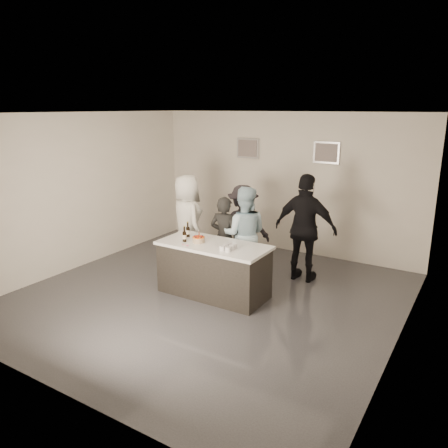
# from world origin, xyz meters

# --- Properties ---
(floor) EXTENTS (6.00, 6.00, 0.00)m
(floor) POSITION_xyz_m (0.00, 0.00, 0.00)
(floor) COLOR #3D3D42
(floor) RESTS_ON ground
(ceiling) EXTENTS (6.00, 6.00, 0.00)m
(ceiling) POSITION_xyz_m (0.00, 0.00, 3.00)
(ceiling) COLOR white
(wall_back) EXTENTS (6.00, 0.04, 3.00)m
(wall_back) POSITION_xyz_m (0.00, 3.00, 1.50)
(wall_back) COLOR silver
(wall_back) RESTS_ON ground
(wall_front) EXTENTS (6.00, 0.04, 3.00)m
(wall_front) POSITION_xyz_m (0.00, -3.00, 1.50)
(wall_front) COLOR silver
(wall_front) RESTS_ON ground
(wall_left) EXTENTS (0.04, 6.00, 3.00)m
(wall_left) POSITION_xyz_m (-3.00, 0.00, 1.50)
(wall_left) COLOR silver
(wall_left) RESTS_ON ground
(wall_right) EXTENTS (0.04, 6.00, 3.00)m
(wall_right) POSITION_xyz_m (3.00, 0.00, 1.50)
(wall_right) COLOR silver
(wall_right) RESTS_ON ground
(picture_left) EXTENTS (0.54, 0.04, 0.44)m
(picture_left) POSITION_xyz_m (-0.90, 2.97, 2.20)
(picture_left) COLOR #B2B2B7
(picture_left) RESTS_ON wall_back
(picture_right) EXTENTS (0.54, 0.04, 0.44)m
(picture_right) POSITION_xyz_m (0.90, 2.97, 2.20)
(picture_right) COLOR #B2B2B7
(picture_right) RESTS_ON wall_back
(bar_counter) EXTENTS (1.86, 0.86, 0.90)m
(bar_counter) POSITION_xyz_m (0.03, 0.12, 0.45)
(bar_counter) COLOR white
(bar_counter) RESTS_ON ground
(cake) EXTENTS (0.21, 0.21, 0.08)m
(cake) POSITION_xyz_m (-0.24, 0.07, 0.94)
(cake) COLOR orange
(cake) RESTS_ON bar_counter
(beer_bottle_a) EXTENTS (0.07, 0.07, 0.26)m
(beer_bottle_a) POSITION_xyz_m (-0.57, 0.23, 1.03)
(beer_bottle_a) COLOR black
(beer_bottle_a) RESTS_ON bar_counter
(beer_bottle_b) EXTENTS (0.07, 0.07, 0.26)m
(beer_bottle_b) POSITION_xyz_m (-0.45, -0.03, 1.03)
(beer_bottle_b) COLOR black
(beer_bottle_b) RESTS_ON bar_counter
(tumbler_cluster) EXTENTS (0.19, 0.30, 0.08)m
(tumbler_cluster) POSITION_xyz_m (0.39, 0.01, 0.94)
(tumbler_cluster) COLOR orange
(tumbler_cluster) RESTS_ON bar_counter
(candles) EXTENTS (0.24, 0.08, 0.01)m
(candles) POSITION_xyz_m (-0.30, -0.18, 0.90)
(candles) COLOR pink
(candles) RESTS_ON bar_counter
(person_main_black) EXTENTS (0.59, 0.41, 1.55)m
(person_main_black) POSITION_xyz_m (-0.20, 0.84, 0.77)
(person_main_black) COLOR black
(person_main_black) RESTS_ON ground
(person_main_blue) EXTENTS (1.04, 0.95, 1.74)m
(person_main_blue) POSITION_xyz_m (0.13, 0.98, 0.87)
(person_main_blue) COLOR silver
(person_main_blue) RESTS_ON ground
(person_guest_left) EXTENTS (1.07, 0.94, 1.83)m
(person_guest_left) POSITION_xyz_m (-1.17, 1.02, 0.92)
(person_guest_left) COLOR white
(person_guest_left) RESTS_ON ground
(person_guest_right) EXTENTS (1.15, 0.48, 1.97)m
(person_guest_right) POSITION_xyz_m (1.08, 1.54, 0.98)
(person_guest_right) COLOR black
(person_guest_right) RESTS_ON ground
(person_guest_back) EXTENTS (1.19, 0.92, 1.63)m
(person_guest_back) POSITION_xyz_m (-0.26, 1.62, 0.81)
(person_guest_back) COLOR black
(person_guest_back) RESTS_ON ground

